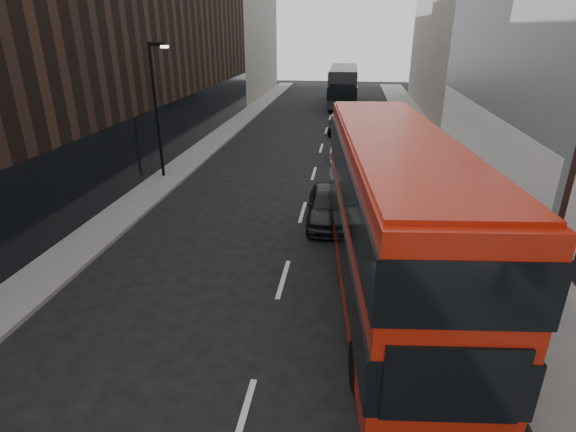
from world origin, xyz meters
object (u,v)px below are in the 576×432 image
at_px(street_lamp, 157,102).
at_px(car_a, 328,205).
at_px(red_bus, 392,211).
at_px(car_b, 345,147).
at_px(car_c, 340,125).
at_px(grey_bus, 343,85).

height_order(street_lamp, car_a, street_lamp).
xyz_separation_m(red_bus, car_b, (-1.59, 16.40, -2.16)).
distance_m(car_a, car_b, 10.90).
xyz_separation_m(car_a, car_c, (-0.07, 18.13, -0.12)).
distance_m(street_lamp, grey_bus, 29.06).
height_order(grey_bus, car_b, grey_bus).
height_order(street_lamp, car_b, street_lamp).
bearing_deg(car_c, car_a, -89.98).
height_order(street_lamp, grey_bus, street_lamp).
distance_m(street_lamp, car_a, 11.17).
xyz_separation_m(street_lamp, grey_bus, (9.16, 27.50, -2.05)).
relative_size(street_lamp, car_a, 1.56).
xyz_separation_m(street_lamp, car_a, (9.42, -4.92, -3.41)).
bearing_deg(red_bus, car_b, 89.69).
bearing_deg(grey_bus, street_lamp, -108.71).
bearing_deg(car_a, red_bus, -72.16).
relative_size(red_bus, car_c, 2.87).
relative_size(red_bus, grey_bus, 1.04).
bearing_deg(red_bus, street_lamp, 131.96).
bearing_deg(grey_bus, red_bus, -86.74).
distance_m(grey_bus, car_b, 21.60).
distance_m(red_bus, car_c, 23.84).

